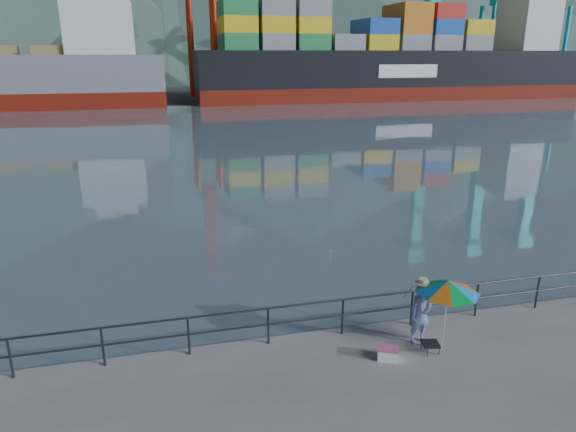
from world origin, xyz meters
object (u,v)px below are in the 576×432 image
object	(u,v)px
container_ship	(403,62)
bulk_carrier	(5,76)
beach_umbrella	(448,287)
fisherman	(420,313)
cooler_bag	(388,354)

from	to	relation	value
container_ship	bulk_carrier	bearing A→B (deg)	-178.08
beach_umbrella	bulk_carrier	distance (m)	75.06
fisherman	bulk_carrier	distance (m)	74.53
fisherman	cooler_bag	distance (m)	1.40
fisherman	beach_umbrella	xyz separation A→B (m)	(0.42, -0.45, 0.91)
beach_umbrella	container_ship	distance (m)	79.88
beach_umbrella	container_ship	size ratio (longest dim) A/B	0.03
container_ship	fisherman	bearing A→B (deg)	-115.60
fisherman	beach_umbrella	size ratio (longest dim) A/B	0.81
cooler_bag	bulk_carrier	bearing A→B (deg)	132.77
beach_umbrella	cooler_bag	world-z (taller)	beach_umbrella
beach_umbrella	bulk_carrier	xyz separation A→B (m)	(-26.55, 70.17, 2.47)
cooler_bag	fisherman	bearing A→B (deg)	49.35
beach_umbrella	cooler_bag	xyz separation A→B (m)	(-1.52, -0.09, -1.59)
bulk_carrier	fisherman	bearing A→B (deg)	-69.46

